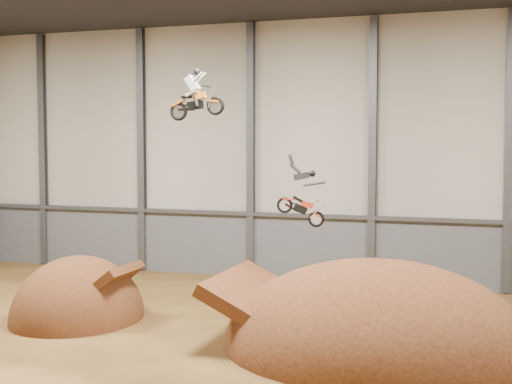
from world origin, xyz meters
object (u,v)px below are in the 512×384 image
takeoff_ramp (78,319)px  landing_ramp (376,349)px  fmx_rider_b (297,191)px  fmx_rider_a (198,91)px

takeoff_ramp → landing_ramp: 12.68m
takeoff_ramp → fmx_rider_b: fmx_rider_b is taller
takeoff_ramp → fmx_rider_b: (9.38, 0.83, 5.61)m
landing_ramp → takeoff_ramp: bearing=178.3°
fmx_rider_a → fmx_rider_b: size_ratio=0.87×
takeoff_ramp → fmx_rider_a: fmx_rider_a is taller
landing_ramp → fmx_rider_a: fmx_rider_a is taller
takeoff_ramp → fmx_rider_b: bearing=5.0°
fmx_rider_a → landing_ramp: bearing=0.2°
fmx_rider_a → fmx_rider_b: fmx_rider_a is taller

